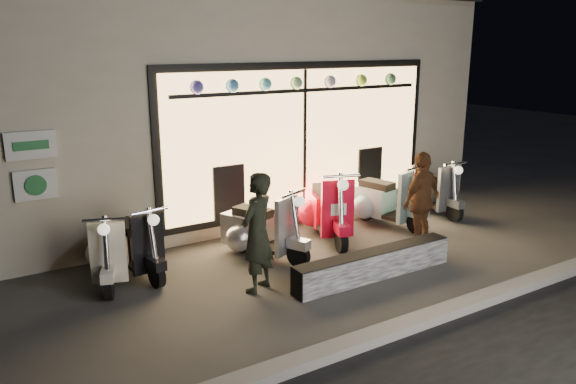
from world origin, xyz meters
name	(u,v)px	position (x,y,z in m)	size (l,w,h in m)	color
ground	(330,266)	(0.00, 0.00, 0.00)	(40.00, 40.00, 0.00)	#383533
kerb	(431,317)	(0.00, -2.00, 0.06)	(40.00, 0.25, 0.12)	slate
shop_building	(193,96)	(0.00, 4.98, 2.10)	(10.20, 6.23, 4.20)	beige
graffiti_barrier	(374,264)	(0.27, -0.65, 0.20)	(2.57, 0.28, 0.40)	black
scooter_silver	(256,229)	(-0.72, 0.96, 0.43)	(0.87, 1.48, 1.08)	black
scooter_red	(327,208)	(0.78, 1.20, 0.47)	(0.90, 1.64, 1.18)	black
scooter_black	(131,244)	(-2.52, 1.38, 0.41)	(0.60, 1.45, 1.03)	black
scooter_cream	(113,249)	(-2.79, 1.31, 0.41)	(0.78, 1.42, 1.02)	black
scooter_blue	(379,200)	(1.95, 1.20, 0.45)	(0.73, 1.57, 1.11)	black
scooter_grey	(427,190)	(3.26, 1.30, 0.42)	(0.52, 1.46, 1.05)	black
man	(257,233)	(-1.30, -0.14, 0.80)	(0.58, 0.38, 1.60)	black
woman	(421,201)	(1.66, -0.12, 0.79)	(0.92, 0.38, 1.57)	#59341C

